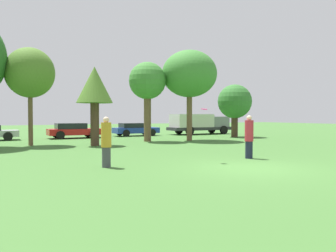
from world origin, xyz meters
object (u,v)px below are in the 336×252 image
tree_4 (189,74)px  delivery_truck_grey (199,123)px  frisbee (204,109)px  tree_5 (235,102)px  person_catcher (249,137)px  tree_1 (30,73)px  person_thrower (106,142)px  tree_3 (147,82)px  parked_car_red (74,130)px  tree_2 (95,87)px  parked_car_blue (135,129)px

tree_4 → delivery_truck_grey: 9.31m
frisbee → tree_5: bearing=45.8°
person_catcher → tree_4: bearing=-103.2°
tree_1 → delivery_truck_grey: size_ratio=0.94×
person_thrower → person_catcher: 6.13m
tree_3 → tree_1: bearing=176.6°
person_catcher → tree_1: 13.75m
person_thrower → tree_4: 13.87m
tree_5 → parked_car_red: tree_5 is taller
person_thrower → parked_car_red: size_ratio=0.42×
person_catcher → tree_5: size_ratio=0.41×
tree_4 → parked_car_red: (-6.83, 6.62, -4.19)m
tree_3 → person_thrower: bearing=-122.3°
person_thrower → delivery_truck_grey: (14.77, 16.04, 0.21)m
person_thrower → frisbee: frisbee is taller
tree_2 → tree_3: size_ratio=0.86×
tree_4 → parked_car_red: bearing=135.9°
tree_2 → person_catcher: bearing=-66.4°
tree_1 → tree_4: 10.76m
tree_1 → tree_2: (3.39, -1.97, -0.85)m
person_catcher → frisbee: frisbee is taller
parked_car_red → parked_car_blue: bearing=5.5°
tree_1 → tree_5: tree_1 is taller
tree_1 → tree_4: tree_4 is taller
tree_5 → tree_1: bearing=-178.4°
tree_5 → parked_car_blue: tree_5 is taller
person_thrower → parked_car_blue: 18.36m
tree_2 → tree_4: tree_4 is taller
tree_1 → parked_car_blue: 11.75m
frisbee → delivery_truck_grey: size_ratio=0.04×
person_thrower → tree_1: tree_1 is taller
tree_3 → parked_car_red: 7.86m
parked_car_red → parked_car_blue: 5.57m
tree_1 → tree_4: bearing=-6.0°
frisbee → delivery_truck_grey: (10.97, 16.58, -0.97)m
person_thrower → person_catcher: size_ratio=0.97×
tree_1 → delivery_truck_grey: tree_1 is taller
tree_3 → parked_car_blue: tree_3 is taller
tree_2 → tree_4: size_ratio=0.73×
tree_4 → delivery_truck_grey: size_ratio=1.04×
person_thrower → parked_car_red: bearing=86.0°
person_thrower → parked_car_red: 16.22m
frisbee → parked_car_blue: (4.35, 16.98, -1.46)m
person_catcher → tree_2: 10.28m
tree_4 → person_catcher: bearing=-108.5°
person_catcher → tree_2: (-3.97, 9.11, 2.61)m
parked_car_red → tree_5: bearing=-21.2°
person_thrower → person_catcher: (6.10, -0.56, 0.03)m
tree_5 → frisbee: bearing=-134.2°
parked_car_red → parked_car_blue: parked_car_red is taller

